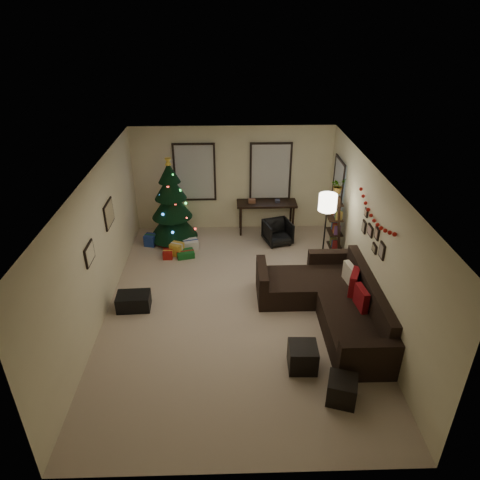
{
  "coord_description": "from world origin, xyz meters",
  "views": [
    {
      "loc": [
        -0.12,
        -6.94,
        5.2
      ],
      "look_at": [
        0.1,
        0.6,
        1.15
      ],
      "focal_mm": 32.55,
      "sensor_mm": 36.0,
      "label": 1
    }
  ],
  "objects_px": {
    "sofa": "(332,302)",
    "desk": "(267,206)",
    "christmas_tree": "(172,207)",
    "bookshelf": "(336,227)",
    "desk_chair": "(278,232)"
  },
  "relations": [
    {
      "from": "sofa",
      "to": "desk",
      "type": "distance_m",
      "value": 3.72
    },
    {
      "from": "christmas_tree",
      "to": "bookshelf",
      "type": "height_order",
      "value": "christmas_tree"
    },
    {
      "from": "christmas_tree",
      "to": "desk",
      "type": "height_order",
      "value": "christmas_tree"
    },
    {
      "from": "christmas_tree",
      "to": "sofa",
      "type": "distance_m",
      "value": 4.61
    },
    {
      "from": "desk",
      "to": "bookshelf",
      "type": "height_order",
      "value": "bookshelf"
    },
    {
      "from": "sofa",
      "to": "desk_chair",
      "type": "xyz_separation_m",
      "value": [
        -0.72,
        2.92,
        -0.01
      ]
    },
    {
      "from": "desk_chair",
      "to": "bookshelf",
      "type": "relative_size",
      "value": 0.36
    },
    {
      "from": "sofa",
      "to": "desk",
      "type": "xyz_separation_m",
      "value": [
        -0.95,
        3.57,
        0.42
      ]
    },
    {
      "from": "desk",
      "to": "desk_chair",
      "type": "relative_size",
      "value": 2.56
    },
    {
      "from": "sofa",
      "to": "desk_chair",
      "type": "relative_size",
      "value": 5.09
    },
    {
      "from": "christmas_tree",
      "to": "desk_chair",
      "type": "height_order",
      "value": "christmas_tree"
    },
    {
      "from": "sofa",
      "to": "bookshelf",
      "type": "xyz_separation_m",
      "value": [
        0.49,
        2.13,
        0.5
      ]
    },
    {
      "from": "sofa",
      "to": "desk",
      "type": "relative_size",
      "value": 1.98
    },
    {
      "from": "desk",
      "to": "sofa",
      "type": "bearing_deg",
      "value": -75.04
    },
    {
      "from": "sofa",
      "to": "desk_chair",
      "type": "height_order",
      "value": "sofa"
    }
  ]
}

